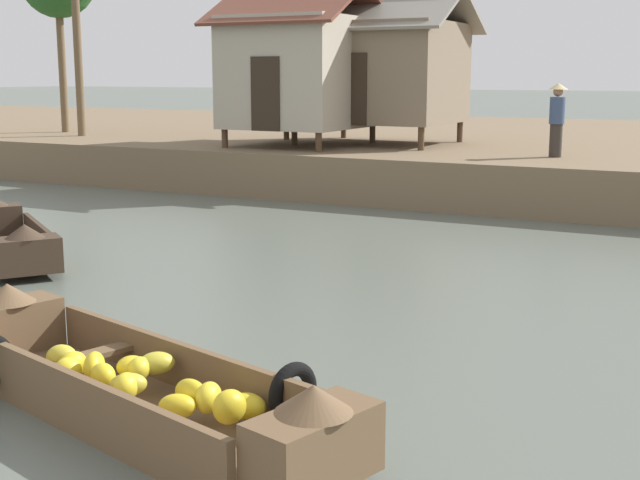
# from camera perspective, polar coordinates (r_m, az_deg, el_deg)

# --- Properties ---
(ground_plane) EXTENTS (300.00, 300.00, 0.00)m
(ground_plane) POSITION_cam_1_polar(r_m,az_deg,el_deg) (11.92, 4.11, -3.54)
(ground_plane) COLOR #596056
(riverbank_strip) EXTENTS (160.00, 20.00, 1.09)m
(riverbank_strip) POSITION_cam_1_polar(r_m,az_deg,el_deg) (28.09, 18.13, 5.39)
(riverbank_strip) COLOR #756047
(riverbank_strip) RESTS_ON ground
(banana_boat) EXTENTS (4.91, 2.26, 0.84)m
(banana_boat) POSITION_cam_1_polar(r_m,az_deg,el_deg) (7.82, -12.11, -9.29)
(banana_boat) COLOR brown
(banana_boat) RESTS_ON ground
(cargo_boat_upstream) EXTENTS (3.85, 3.08, 0.83)m
(cargo_boat_upstream) POSITION_cam_1_polar(r_m,az_deg,el_deg) (14.96, -19.76, -0.02)
(cargo_boat_upstream) COLOR #3D2D21
(cargo_boat_upstream) RESTS_ON ground
(stilt_house_left) EXTENTS (3.81, 4.06, 4.24)m
(stilt_house_left) POSITION_cam_1_polar(r_m,az_deg,el_deg) (23.09, -1.27, 11.09)
(stilt_house_left) COLOR #4C3826
(stilt_house_left) RESTS_ON riverbank_strip
(stilt_house_mid_left) EXTENTS (4.68, 3.86, 4.10)m
(stilt_house_mid_left) POSITION_cam_1_polar(r_m,az_deg,el_deg) (23.76, 3.93, 11.04)
(stilt_house_mid_left) COLOR #4C3826
(stilt_house_mid_left) RESTS_ON riverbank_strip
(vendor_person) EXTENTS (0.44, 0.44, 1.66)m
(vendor_person) POSITION_cam_1_polar(r_m,az_deg,el_deg) (20.50, 15.27, 7.84)
(vendor_person) COLOR #332D28
(vendor_person) RESTS_ON riverbank_strip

